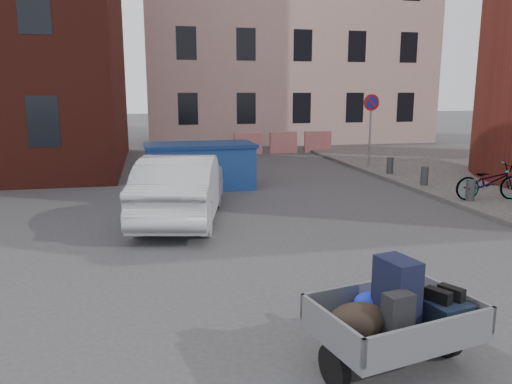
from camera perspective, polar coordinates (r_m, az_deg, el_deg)
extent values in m
plane|color=#38383A|center=(8.43, 2.29, -8.48)|extent=(120.00, 120.00, 0.00)
cube|color=#C8A499|center=(31.00, 3.11, 19.08)|extent=(16.00, 8.00, 14.00)
cylinder|color=gray|center=(18.99, 12.90, 6.77)|extent=(0.07, 0.07, 2.60)
cylinder|color=red|center=(18.92, 13.06, 9.94)|extent=(0.60, 0.03, 0.60)
cylinder|color=navy|center=(18.91, 13.09, 9.93)|extent=(0.44, 0.03, 0.44)
cylinder|color=#3A3A3D|center=(13.87, 23.30, 0.22)|extent=(0.22, 0.22, 0.55)
cylinder|color=#3A3A3D|center=(15.69, 18.70, 1.75)|extent=(0.22, 0.22, 0.55)
cylinder|color=#3A3A3D|center=(17.59, 15.07, 2.95)|extent=(0.22, 0.22, 0.55)
cube|color=red|center=(23.23, -0.91, 5.58)|extent=(1.30, 0.18, 1.00)
cube|color=red|center=(23.62, 3.16, 5.66)|extent=(1.30, 0.18, 1.00)
cube|color=red|center=(24.12, 7.08, 5.71)|extent=(1.30, 0.18, 1.00)
cylinder|color=black|center=(5.24, 8.93, -19.07)|extent=(0.19, 0.45, 0.44)
cylinder|color=black|center=(6.08, 20.77, -15.22)|extent=(0.19, 0.45, 0.44)
cube|color=slate|center=(5.52, 15.48, -14.89)|extent=(1.80, 1.42, 0.08)
cube|color=slate|center=(5.01, 8.49, -15.10)|extent=(0.28, 1.08, 0.28)
cube|color=slate|center=(5.95, 21.48, -11.43)|extent=(0.28, 1.08, 0.28)
cube|color=slate|center=(5.82, 12.18, -11.36)|extent=(1.57, 0.38, 0.28)
cube|color=slate|center=(5.10, 19.54, -15.22)|extent=(1.57, 0.38, 0.28)
cube|color=slate|center=(6.19, 10.00, -12.27)|extent=(0.23, 0.70, 0.06)
cube|color=black|center=(5.43, 15.77, -10.87)|extent=(0.39, 0.50, 0.70)
cube|color=black|center=(5.70, 20.19, -12.50)|extent=(0.52, 0.67, 0.25)
ellipsoid|color=#2C211A|center=(5.11, 11.54, -14.21)|extent=(0.66, 0.48, 0.36)
cube|color=black|center=(5.12, 15.90, -13.59)|extent=(0.31, 0.24, 0.48)
ellipsoid|color=#172BB3|center=(5.67, 12.86, -12.25)|extent=(0.42, 0.37, 0.24)
cube|color=black|center=(5.54, 20.09, -11.06)|extent=(0.22, 0.29, 0.13)
cube|color=black|center=(5.66, 21.42, -10.67)|extent=(0.22, 0.29, 0.13)
cube|color=#1E4291|center=(15.08, -6.41, 2.80)|extent=(3.17, 1.65, 1.25)
cube|color=navy|center=(14.99, -6.47, 5.36)|extent=(3.27, 1.76, 0.10)
imported|color=#B1B3B9|center=(11.37, -8.50, 0.55)|extent=(2.48, 4.76, 1.49)
imported|color=black|center=(14.15, 25.14, 1.09)|extent=(1.86, 0.81, 0.95)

